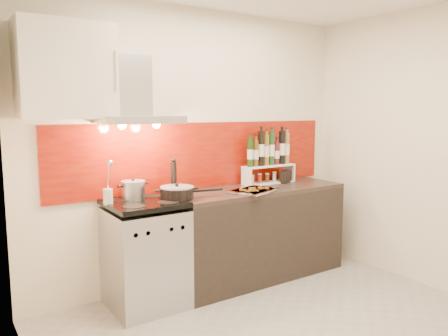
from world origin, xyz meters
TOP-DOWN VIEW (x-y plane):
  - floor at (0.00, 0.00)m, footprint 3.40×3.40m
  - back_wall at (0.00, 1.40)m, footprint 3.40×0.02m
  - left_wall at (-1.70, 0.00)m, footprint 0.02×2.80m
  - right_wall at (1.70, 0.00)m, footprint 0.02×2.80m
  - backsplash at (0.05, 1.39)m, footprint 3.00×0.02m
  - range_stove at (-0.70, 1.10)m, footprint 0.60×0.60m
  - counter at (0.50, 1.10)m, footprint 1.80×0.60m
  - range_hood at (-0.70, 1.24)m, footprint 0.62×0.50m
  - upper_cabinet at (-1.25, 1.22)m, footprint 0.70×0.35m
  - stock_pot at (-0.74, 1.23)m, footprint 0.21×0.21m
  - saute_pan at (-0.41, 1.04)m, footprint 0.55×0.29m
  - utensil_jar at (-0.98, 1.16)m, footprint 0.08×0.12m
  - pepper_mill at (-0.35, 1.24)m, footprint 0.05×0.05m
  - step_shelf at (0.76, 1.25)m, footprint 0.60×0.16m
  - caddy_box at (0.93, 1.18)m, footprint 0.17×0.12m
  - baking_tray at (0.33, 0.95)m, footprint 0.52×0.46m

SIDE VIEW (x-z plane):
  - floor at x=0.00m, z-range 0.00..0.00m
  - range_stove at x=-0.70m, z-range -0.01..0.90m
  - counter at x=0.50m, z-range 0.00..0.90m
  - baking_tray at x=0.33m, z-range 0.90..0.93m
  - caddy_box at x=0.93m, z-range 0.89..1.03m
  - saute_pan at x=-0.41m, z-range 0.89..1.03m
  - stock_pot at x=-0.74m, z-range 0.90..1.08m
  - utensil_jar at x=-0.98m, z-range 0.83..1.19m
  - pepper_mill at x=-0.35m, z-range 0.89..1.23m
  - step_shelf at x=0.76m, z-range 0.89..1.44m
  - backsplash at x=0.05m, z-range 0.90..1.54m
  - back_wall at x=0.00m, z-range 0.00..2.60m
  - left_wall at x=-1.70m, z-range 0.00..2.60m
  - right_wall at x=1.70m, z-range 0.00..2.60m
  - range_hood at x=-0.70m, z-range 1.44..2.05m
  - upper_cabinet at x=-1.25m, z-range 1.59..2.31m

